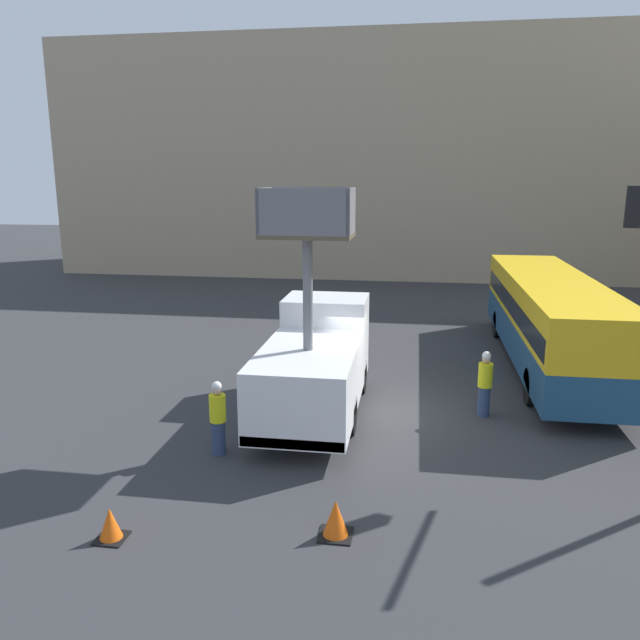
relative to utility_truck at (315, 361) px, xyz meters
The scene contains 8 objects.
ground_plane 2.15m from the utility_truck, 20.03° to the left, with size 120.00×120.00×0.00m, color #333335.
building_backdrop_far 27.91m from the utility_truck, 87.00° to the left, with size 44.00×10.00×14.60m.
utility_truck is the anchor object (origin of this frame).
city_bus 8.94m from the utility_truck, 38.07° to the left, with size 2.60×12.36×3.02m.
road_worker_near_truck 3.38m from the utility_truck, 123.49° to the right, with size 0.38×0.38×1.76m.
road_worker_directing 4.57m from the utility_truck, ahead, with size 0.38×0.38×1.80m.
traffic_cone_near_truck 5.99m from the utility_truck, 77.33° to the right, with size 0.60×0.60×0.69m.
traffic_cone_mid_road 7.07m from the utility_truck, 112.39° to the right, with size 0.53×0.53×0.60m.
Camera 1 is at (1.11, -16.22, 6.32)m, focal length 35.00 mm.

